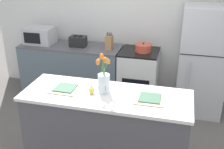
% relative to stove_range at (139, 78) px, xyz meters
% --- Properties ---
extents(back_wall, '(5.20, 0.08, 2.70)m').
position_rel_stove_range_xyz_m(back_wall, '(-0.10, 0.40, 0.90)').
color(back_wall, silver).
rests_on(back_wall, ground_plane).
extents(kitchen_island, '(1.80, 0.66, 0.95)m').
position_rel_stove_range_xyz_m(kitchen_island, '(-0.10, -1.60, 0.02)').
color(kitchen_island, '#4C4C51').
rests_on(kitchen_island, ground_plane).
extents(back_counter, '(1.68, 0.60, 0.91)m').
position_rel_stove_range_xyz_m(back_counter, '(-1.16, 0.00, 0.00)').
color(back_counter, slate).
rests_on(back_counter, ground_plane).
extents(stove_range, '(0.60, 0.61, 0.91)m').
position_rel_stove_range_xyz_m(stove_range, '(0.00, 0.00, 0.00)').
color(stove_range, silver).
rests_on(stove_range, ground_plane).
extents(refrigerator, '(0.68, 0.67, 1.65)m').
position_rel_stove_range_xyz_m(refrigerator, '(0.95, 0.00, 0.37)').
color(refrigerator, '#B7BABC').
rests_on(refrigerator, ground_plane).
extents(flower_vase, '(0.13, 0.18, 0.43)m').
position_rel_stove_range_xyz_m(flower_vase, '(-0.13, -1.56, 0.64)').
color(flower_vase, silver).
rests_on(flower_vase, kitchen_island).
extents(pear_figurine, '(0.06, 0.06, 0.11)m').
position_rel_stove_range_xyz_m(pear_figurine, '(-0.25, -1.63, 0.54)').
color(pear_figurine, '#E5CC4C').
rests_on(pear_figurine, kitchen_island).
extents(plate_setting_left, '(0.31, 0.31, 0.02)m').
position_rel_stove_range_xyz_m(plate_setting_left, '(-0.56, -1.60, 0.51)').
color(plate_setting_left, beige).
rests_on(plate_setting_left, kitchen_island).
extents(plate_setting_right, '(0.31, 0.31, 0.02)m').
position_rel_stove_range_xyz_m(plate_setting_right, '(0.36, -1.60, 0.51)').
color(plate_setting_right, beige).
rests_on(plate_setting_right, kitchen_island).
extents(toaster, '(0.28, 0.18, 0.17)m').
position_rel_stove_range_xyz_m(toaster, '(-1.02, -0.01, 0.54)').
color(toaster, black).
rests_on(toaster, back_counter).
extents(cooking_pot, '(0.27, 0.27, 0.14)m').
position_rel_stove_range_xyz_m(cooking_pot, '(0.05, 0.01, 0.51)').
color(cooking_pot, '#CC4C38').
rests_on(cooking_pot, stove_range).
extents(microwave, '(0.48, 0.37, 0.27)m').
position_rel_stove_range_xyz_m(microwave, '(-1.71, -0.00, 0.59)').
color(microwave, '#B7BABC').
rests_on(microwave, back_counter).
extents(knife_block, '(0.10, 0.14, 0.27)m').
position_rel_stove_range_xyz_m(knife_block, '(-0.49, -0.02, 0.56)').
color(knife_block, '#A37547').
rests_on(knife_block, back_counter).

